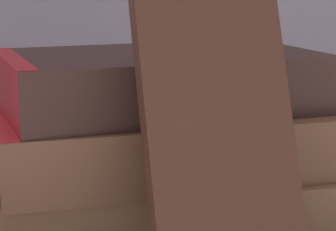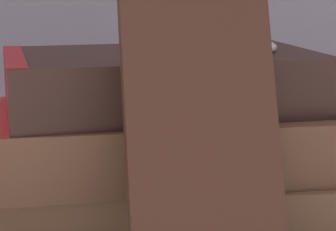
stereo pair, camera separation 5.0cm
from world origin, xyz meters
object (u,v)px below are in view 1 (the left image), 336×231
at_px(pocket_watch, 230,46).
at_px(reading_glasses, 56,167).
at_px(book_flat_bottom, 160,188).
at_px(book_flat_top, 152,81).
at_px(book_leaning_front, 220,147).
at_px(book_flat_middle, 153,139).

height_order(pocket_watch, reading_glasses, pocket_watch).
bearing_deg(book_flat_bottom, pocket_watch, 0.02).
bearing_deg(book_flat_top, book_leaning_front, -88.58).
distance_m(book_leaning_front, reading_glasses, 0.25).
bearing_deg(book_flat_middle, pocket_watch, -0.63).
bearing_deg(reading_glasses, book_flat_middle, -84.98).
bearing_deg(pocket_watch, book_leaning_front, -113.17).
bearing_deg(pocket_watch, book_flat_top, 177.82).
bearing_deg(book_flat_bottom, reading_glasses, 119.69).
xyz_separation_m(book_flat_bottom, book_flat_top, (-0.01, -0.00, 0.08)).
distance_m(book_flat_bottom, reading_glasses, 0.14).
height_order(book_flat_middle, pocket_watch, pocket_watch).
relative_size(book_flat_bottom, book_flat_top, 1.15).
distance_m(book_flat_top, pocket_watch, 0.06).
xyz_separation_m(book_leaning_front, pocket_watch, (0.04, 0.10, 0.04)).
height_order(book_flat_top, reading_glasses, book_flat_top).
bearing_deg(book_flat_middle, book_flat_bottom, 34.64).
distance_m(book_flat_top, reading_glasses, 0.16).
relative_size(book_flat_top, reading_glasses, 1.79).
bearing_deg(book_flat_middle, book_leaning_front, -84.47).
bearing_deg(book_leaning_front, pocket_watch, 66.83).
xyz_separation_m(book_flat_top, reading_glasses, (-0.05, 0.12, -0.09)).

